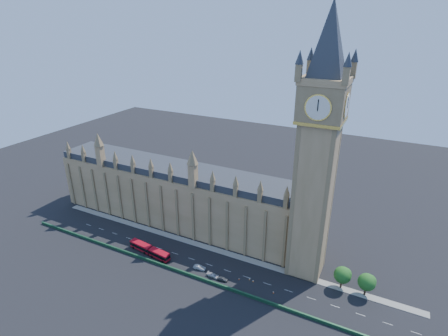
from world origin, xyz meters
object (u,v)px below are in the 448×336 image
at_px(red_bus, 150,250).
at_px(car_white, 213,275).
at_px(car_grey, 222,279).
at_px(car_silver, 199,267).

height_order(red_bus, car_white, red_bus).
relative_size(red_bus, car_white, 4.21).
height_order(red_bus, car_grey, red_bus).
relative_size(car_silver, car_white, 0.99).
distance_m(car_grey, car_white, 4.00).
distance_m(car_silver, car_white, 6.91).
bearing_deg(car_silver, car_grey, -103.37).
bearing_deg(car_white, red_bus, 89.72).
relative_size(car_grey, car_silver, 0.86).
height_order(car_grey, car_silver, car_silver).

